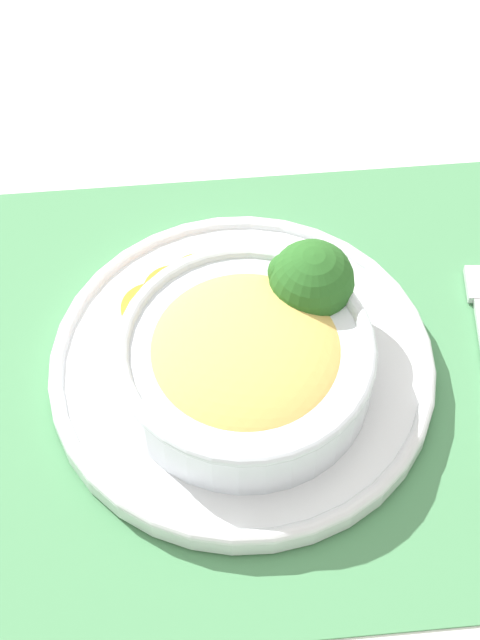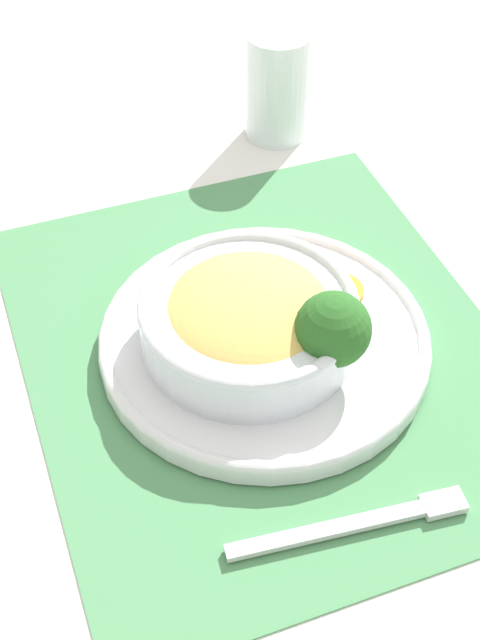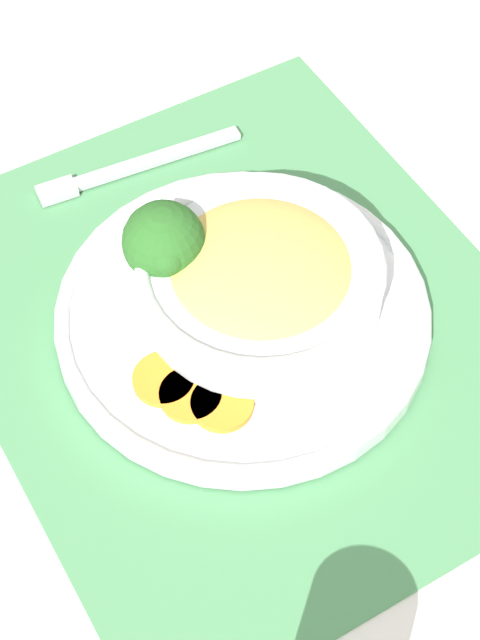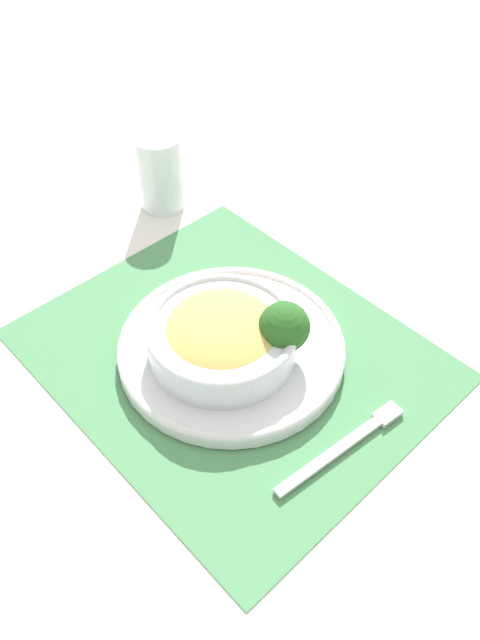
# 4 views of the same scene
# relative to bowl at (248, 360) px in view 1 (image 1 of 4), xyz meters

# --- Properties ---
(ground_plane) EXTENTS (4.00, 4.00, 0.00)m
(ground_plane) POSITION_rel_bowl_xyz_m (-0.00, 0.02, -0.05)
(ground_plane) COLOR white
(placemat) EXTENTS (0.50, 0.43, 0.00)m
(placemat) POSITION_rel_bowl_xyz_m (-0.00, 0.02, -0.05)
(placemat) COLOR #4C8C59
(placemat) RESTS_ON ground_plane
(plate) EXTENTS (0.28, 0.28, 0.02)m
(plate) POSITION_rel_bowl_xyz_m (-0.00, 0.02, -0.03)
(plate) COLOR silver
(plate) RESTS_ON placemat
(bowl) EXTENTS (0.18, 0.18, 0.06)m
(bowl) POSITION_rel_bowl_xyz_m (0.00, 0.00, 0.00)
(bowl) COLOR silver
(bowl) RESTS_ON plate
(broccoli_floret) EXTENTS (0.06, 0.06, 0.08)m
(broccoli_floret) POSITION_rel_bowl_xyz_m (0.05, 0.05, 0.02)
(broccoli_floret) COLOR #84AD5B
(broccoli_floret) RESTS_ON plate
(carrot_slice_near) EXTENTS (0.05, 0.05, 0.01)m
(carrot_slice_near) POSITION_rel_bowl_xyz_m (-0.02, 0.10, -0.03)
(carrot_slice_near) COLOR orange
(carrot_slice_near) RESTS_ON plate
(carrot_slice_middle) EXTENTS (0.05, 0.05, 0.01)m
(carrot_slice_middle) POSITION_rel_bowl_xyz_m (-0.04, 0.09, -0.03)
(carrot_slice_middle) COLOR orange
(carrot_slice_middle) RESTS_ON plate
(carrot_slice_far) EXTENTS (0.05, 0.05, 0.01)m
(carrot_slice_far) POSITION_rel_bowl_xyz_m (-0.06, 0.07, -0.03)
(carrot_slice_far) COLOR orange
(carrot_slice_far) RESTS_ON plate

